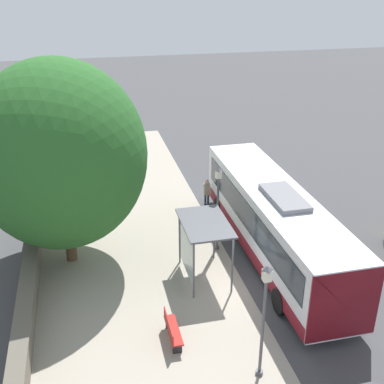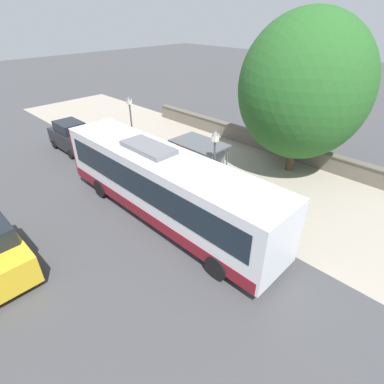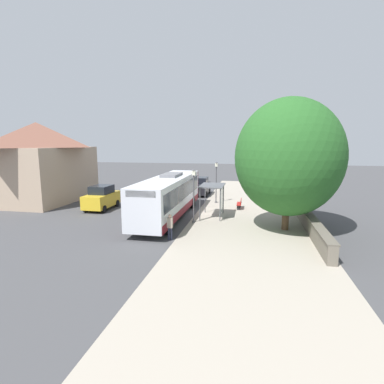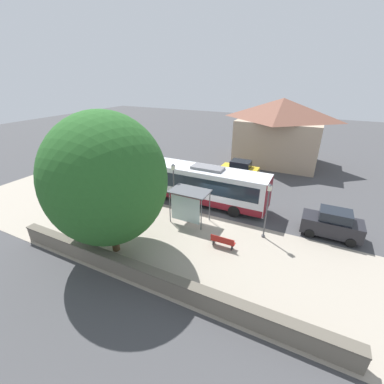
{
  "view_description": "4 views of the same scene",
  "coord_description": "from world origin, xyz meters",
  "px_view_note": "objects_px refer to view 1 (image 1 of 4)",
  "views": [
    {
      "loc": [
        -5.92,
        -15.31,
        11.84
      ],
      "look_at": [
        -1.22,
        4.6,
        2.42
      ],
      "focal_mm": 45.0,
      "sensor_mm": 36.0,
      "label": 1
    },
    {
      "loc": [
        9.44,
        11.47,
        8.71
      ],
      "look_at": [
        1.46,
        3.57,
        1.83
      ],
      "focal_mm": 28.0,
      "sensor_mm": 36.0,
      "label": 2
    },
    {
      "loc": [
        -4.51,
        24.86,
        6.01
      ],
      "look_at": [
        -0.26,
        3.48,
        2.38
      ],
      "focal_mm": 28.0,
      "sensor_mm": 36.0,
      "label": 3
    },
    {
      "loc": [
        -17.09,
        -6.74,
        10.59
      ],
      "look_at": [
        0.32,
        1.91,
        1.63
      ],
      "focal_mm": 24.0,
      "sensor_mm": 36.0,
      "label": 4
    }
  ],
  "objects_px": {
    "bus": "(273,221)",
    "shade_tree": "(60,155)",
    "bench": "(172,330)",
    "street_lamp_near": "(264,313)",
    "street_lamp_far": "(218,202)",
    "pedestrian": "(207,191)",
    "bus_shelter": "(201,232)"
  },
  "relations": [
    {
      "from": "bus",
      "to": "pedestrian",
      "type": "height_order",
      "value": "bus"
    },
    {
      "from": "bus",
      "to": "shade_tree",
      "type": "height_order",
      "value": "shade_tree"
    },
    {
      "from": "pedestrian",
      "to": "street_lamp_near",
      "type": "height_order",
      "value": "street_lamp_near"
    },
    {
      "from": "bench",
      "to": "bus",
      "type": "bearing_deg",
      "value": 39.0
    },
    {
      "from": "bus",
      "to": "bus_shelter",
      "type": "xyz_separation_m",
      "value": [
        -3.54,
        -0.92,
        0.39
      ]
    },
    {
      "from": "bus",
      "to": "bus_shelter",
      "type": "height_order",
      "value": "bus"
    },
    {
      "from": "street_lamp_near",
      "to": "pedestrian",
      "type": "bearing_deg",
      "value": 83.17
    },
    {
      "from": "bench",
      "to": "street_lamp_near",
      "type": "bearing_deg",
      "value": -41.96
    },
    {
      "from": "bench",
      "to": "shade_tree",
      "type": "relative_size",
      "value": 0.18
    },
    {
      "from": "bus_shelter",
      "to": "street_lamp_far",
      "type": "bearing_deg",
      "value": 57.64
    },
    {
      "from": "bus_shelter",
      "to": "pedestrian",
      "type": "height_order",
      "value": "bus_shelter"
    },
    {
      "from": "street_lamp_far",
      "to": "shade_tree",
      "type": "distance_m",
      "value": 7.1
    },
    {
      "from": "bus",
      "to": "shade_tree",
      "type": "xyz_separation_m",
      "value": [
        -8.83,
        1.77,
        3.2
      ]
    },
    {
      "from": "bus",
      "to": "bench",
      "type": "relative_size",
      "value": 7.57
    },
    {
      "from": "bench",
      "to": "pedestrian",
      "type": "bearing_deg",
      "value": 68.59
    },
    {
      "from": "bus",
      "to": "street_lamp_near",
      "type": "bearing_deg",
      "value": -114.63
    },
    {
      "from": "pedestrian",
      "to": "street_lamp_near",
      "type": "bearing_deg",
      "value": -96.83
    },
    {
      "from": "pedestrian",
      "to": "street_lamp_near",
      "type": "relative_size",
      "value": 0.4
    },
    {
      "from": "street_lamp_near",
      "to": "street_lamp_far",
      "type": "relative_size",
      "value": 1.01
    },
    {
      "from": "bus_shelter",
      "to": "pedestrian",
      "type": "relative_size",
      "value": 1.79
    },
    {
      "from": "street_lamp_near",
      "to": "street_lamp_far",
      "type": "distance_m",
      "value": 7.78
    },
    {
      "from": "bus_shelter",
      "to": "pedestrian",
      "type": "xyz_separation_m",
      "value": [
        1.96,
        6.39,
        -1.23
      ]
    },
    {
      "from": "bench",
      "to": "street_lamp_far",
      "type": "distance_m",
      "value": 6.71
    },
    {
      "from": "street_lamp_near",
      "to": "street_lamp_far",
      "type": "bearing_deg",
      "value": 84.2
    },
    {
      "from": "street_lamp_far",
      "to": "bench",
      "type": "bearing_deg",
      "value": -120.07
    },
    {
      "from": "shade_tree",
      "to": "bus_shelter",
      "type": "bearing_deg",
      "value": -26.93
    },
    {
      "from": "bus_shelter",
      "to": "shade_tree",
      "type": "distance_m",
      "value": 6.56
    },
    {
      "from": "bus",
      "to": "shade_tree",
      "type": "distance_m",
      "value": 9.56
    },
    {
      "from": "bus_shelter",
      "to": "street_lamp_near",
      "type": "distance_m",
      "value": 5.72
    },
    {
      "from": "bench",
      "to": "street_lamp_near",
      "type": "height_order",
      "value": "street_lamp_near"
    },
    {
      "from": "bus",
      "to": "bench",
      "type": "distance_m",
      "value": 7.15
    },
    {
      "from": "street_lamp_far",
      "to": "shade_tree",
      "type": "relative_size",
      "value": 0.46
    }
  ]
}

